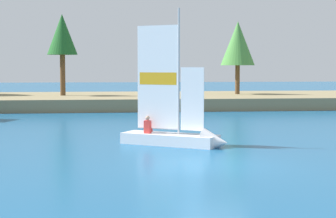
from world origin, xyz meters
TOP-DOWN VIEW (x-y plane):
  - ground_plane at (0.00, 0.00)m, footprint 200.00×200.00m
  - shore_bank at (0.00, 28.94)m, footprint 80.00×12.93m
  - shoreline_tree_centre at (-7.21, 28.83)m, footprint 2.52×2.52m
  - shoreline_tree_midright at (7.91, 29.49)m, footprint 3.00×3.00m
  - sailboat at (-0.39, 4.80)m, footprint 4.69×3.57m

SIDE VIEW (x-z plane):
  - ground_plane at x=0.00m, z-range 0.00..0.00m
  - shore_bank at x=0.00m, z-range 0.00..0.96m
  - sailboat at x=-0.39m, z-range -2.61..3.60m
  - shoreline_tree_midright at x=7.91m, z-range 2.19..8.56m
  - shoreline_tree_centre at x=-7.21m, z-range 2.57..9.37m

